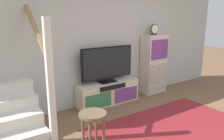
{
  "coord_description": "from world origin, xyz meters",
  "views": [
    {
      "loc": [
        -2.64,
        -1.47,
        1.79
      ],
      "look_at": [
        -0.43,
        1.85,
        0.82
      ],
      "focal_mm": 35.17,
      "sensor_mm": 36.0,
      "label": 1
    }
  ],
  "objects_px": {
    "media_console": "(108,93)",
    "bar_stool_near": "(93,125)",
    "television": "(107,64)",
    "desk_clock": "(154,29)",
    "side_cabinet": "(154,65)"
  },
  "relations": [
    {
      "from": "side_cabinet",
      "to": "desk_clock",
      "type": "xyz_separation_m",
      "value": [
        -0.05,
        -0.01,
        0.82
      ]
    },
    {
      "from": "media_console",
      "to": "desk_clock",
      "type": "height_order",
      "value": "desk_clock"
    },
    {
      "from": "television",
      "to": "side_cabinet",
      "type": "height_order",
      "value": "side_cabinet"
    },
    {
      "from": "desk_clock",
      "to": "bar_stool_near",
      "type": "bearing_deg",
      "value": -148.34
    },
    {
      "from": "television",
      "to": "desk_clock",
      "type": "xyz_separation_m",
      "value": [
        1.24,
        -0.03,
        0.65
      ]
    },
    {
      "from": "television",
      "to": "bar_stool_near",
      "type": "distance_m",
      "value": 1.96
    },
    {
      "from": "desk_clock",
      "to": "bar_stool_near",
      "type": "height_order",
      "value": "desk_clock"
    },
    {
      "from": "television",
      "to": "bar_stool_near",
      "type": "relative_size",
      "value": 1.77
    },
    {
      "from": "television",
      "to": "desk_clock",
      "type": "distance_m",
      "value": 1.4
    },
    {
      "from": "media_console",
      "to": "bar_stool_near",
      "type": "height_order",
      "value": "bar_stool_near"
    },
    {
      "from": "media_console",
      "to": "side_cabinet",
      "type": "bearing_deg",
      "value": 0.45
    },
    {
      "from": "television",
      "to": "desk_clock",
      "type": "bearing_deg",
      "value": -1.33
    },
    {
      "from": "side_cabinet",
      "to": "desk_clock",
      "type": "bearing_deg",
      "value": -163.82
    },
    {
      "from": "media_console",
      "to": "television",
      "type": "bearing_deg",
      "value": 90.0
    },
    {
      "from": "media_console",
      "to": "side_cabinet",
      "type": "xyz_separation_m",
      "value": [
        1.29,
        0.01,
        0.46
      ]
    }
  ]
}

